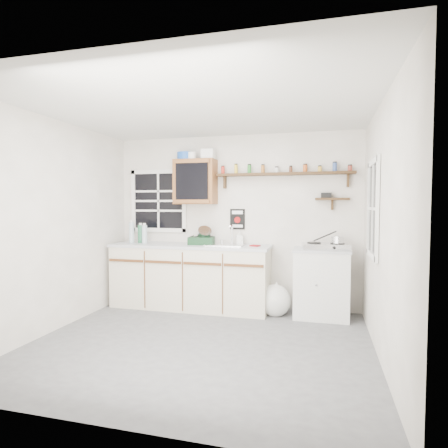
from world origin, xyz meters
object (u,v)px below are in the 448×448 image
(right_cabinet, at_px, (321,283))
(hotplate, at_px, (326,246))
(spice_shelf, at_px, (284,173))
(dish_rack, at_px, (202,238))
(main_cabinet, at_px, (190,276))
(upper_cabinet, at_px, (195,182))

(right_cabinet, distance_m, hotplate, 0.50)
(spice_shelf, distance_m, hotplate, 1.15)
(spice_shelf, bearing_deg, hotplate, -19.90)
(right_cabinet, height_order, hotplate, hotplate)
(dish_rack, bearing_deg, hotplate, -9.92)
(right_cabinet, distance_m, dish_rack, 1.76)
(main_cabinet, relative_size, dish_rack, 5.87)
(right_cabinet, bearing_deg, dish_rack, 178.72)
(right_cabinet, bearing_deg, main_cabinet, -179.21)
(main_cabinet, distance_m, spice_shelf, 1.98)
(main_cabinet, distance_m, hotplate, 1.95)
(main_cabinet, bearing_deg, dish_rack, 20.35)
(main_cabinet, xyz_separation_m, hotplate, (1.88, 0.01, 0.49))
(upper_cabinet, distance_m, dish_rack, 0.83)
(upper_cabinet, height_order, dish_rack, upper_cabinet)
(dish_rack, bearing_deg, spice_shelf, -0.51)
(spice_shelf, height_order, hotplate, spice_shelf)
(main_cabinet, height_order, spice_shelf, spice_shelf)
(dish_rack, height_order, hotplate, dish_rack)
(upper_cabinet, xyz_separation_m, spice_shelf, (1.28, 0.07, 0.10))
(dish_rack, xyz_separation_m, hotplate, (1.72, -0.06, -0.06))
(upper_cabinet, bearing_deg, spice_shelf, 3.11)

